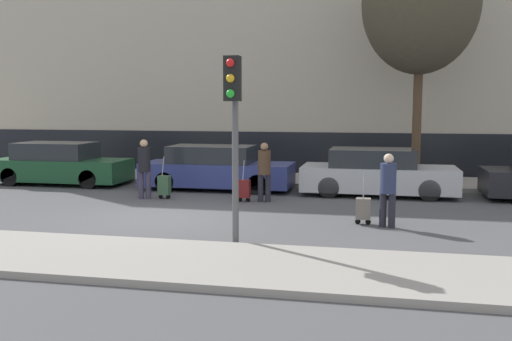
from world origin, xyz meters
The scene contains 16 objects.
ground_plane centered at (0.00, 0.00, 0.00)m, with size 80.00×80.00×0.00m, color #4C4C4F.
sidewalk_near centered at (0.00, -3.75, 0.06)m, with size 28.00×2.50×0.12m.
sidewalk_far centered at (0.00, 7.00, 0.06)m, with size 28.00×3.00×0.12m.
building_facade centered at (0.00, 10.28, 6.32)m, with size 28.00×2.21×12.67m.
parked_car_0 centered at (-5.53, 4.64, 0.65)m, with size 4.49×1.72×1.39m.
parked_car_1 centered at (-0.12, 4.57, 0.64)m, with size 4.65×1.71×1.37m.
parked_car_2 centered at (4.78, 4.49, 0.64)m, with size 4.42×1.85×1.36m.
pedestrian_left centered at (-1.58, 2.42, 0.95)m, with size 0.35×0.34×1.67m.
trolley_left centered at (-1.04, 2.53, 0.39)m, with size 0.34×0.29×1.20m.
pedestrian_center centered at (1.80, 2.63, 0.91)m, with size 0.35×0.34×1.61m.
trolley_center centered at (1.26, 2.53, 0.36)m, with size 0.34×0.29×1.14m.
pedestrian_right centered at (5.03, -0.01, 0.90)m, with size 0.34×0.34×1.59m.
trolley_right centered at (4.52, 0.19, 0.35)m, with size 0.34×0.29×1.12m.
traffic_light centered at (2.24, -2.36, 2.49)m, with size 0.28×0.47×3.48m.
parked_bicycle centered at (5.19, 6.70, 0.49)m, with size 1.77×0.06×0.96m.
bare_tree_near_crossing centered at (5.98, 6.33, 5.75)m, with size 3.60×3.60×7.86m.
Camera 1 is at (4.82, -12.38, 2.61)m, focal length 40.00 mm.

